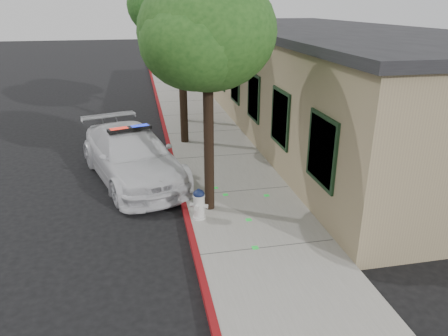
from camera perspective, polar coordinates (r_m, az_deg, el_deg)
ground at (r=9.15m, az=-4.09°, el=-12.59°), size 120.00×120.00×0.00m
sidewalk at (r=11.94m, az=1.61°, el=-3.48°), size 3.20×60.00×0.15m
red_curb at (r=11.71m, az=-5.77°, el=-4.08°), size 0.14×60.00×0.16m
clapboard_building at (r=18.42m, az=13.23°, el=11.66°), size 7.30×20.89×4.24m
police_car at (r=13.12m, az=-12.46°, el=1.73°), size 3.72×5.82×1.69m
fire_hydrant at (r=10.30m, az=-3.45°, el=-4.90°), size 0.45×0.39×0.79m
street_tree_near at (r=9.81m, az=-2.22°, el=17.35°), size 3.14×3.15×5.71m
street_tree_mid at (r=15.50m, az=-6.01°, el=21.58°), size 3.65×3.48×6.64m
street_tree_far at (r=18.50m, az=-5.76°, el=20.65°), size 3.44×3.35×6.26m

